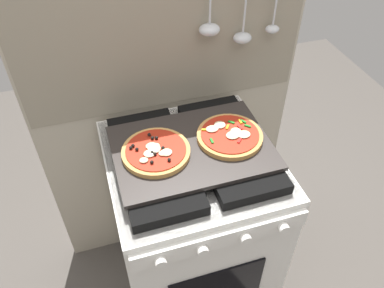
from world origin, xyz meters
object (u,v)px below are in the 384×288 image
object	(u,v)px
baking_tray	(192,148)
pizza_right	(230,136)
pizza_left	(156,151)
stove	(192,226)

from	to	relation	value
baking_tray	pizza_right	xyz separation A→B (m)	(0.14, -0.00, 0.02)
pizza_right	pizza_left	bearing A→B (deg)	179.69
stove	pizza_left	bearing A→B (deg)	179.13
stove	pizza_left	distance (m)	0.49
baking_tray	pizza_right	bearing A→B (deg)	-0.48
stove	baking_tray	world-z (taller)	baking_tray
stove	pizza_right	size ratio (longest dim) A/B	3.89
baking_tray	pizza_left	distance (m)	0.13
baking_tray	pizza_left	bearing A→B (deg)	179.87
stove	pizza_left	xyz separation A→B (m)	(-0.13, 0.00, 0.48)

